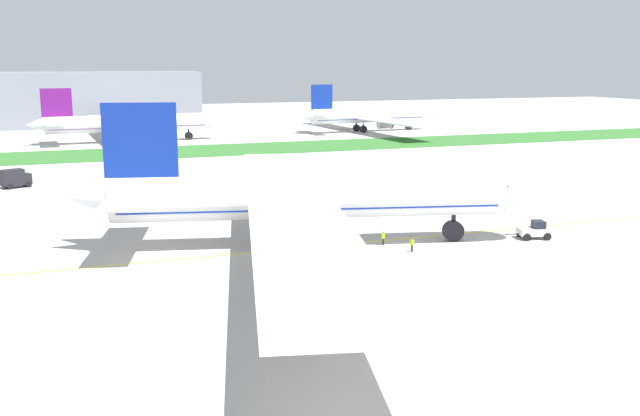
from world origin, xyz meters
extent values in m
plane|color=#ADAAA5|center=(0.00, 0.00, 0.00)|extent=(600.00, 600.00, 0.00)
cube|color=yellow|center=(0.00, 2.12, 0.00)|extent=(280.00, 0.36, 0.01)
cube|color=#2D6628|center=(0.00, 97.35, 0.05)|extent=(320.00, 24.00, 0.10)
cylinder|color=white|center=(5.25, 3.16, 5.73)|extent=(44.49, 15.24, 5.09)
cube|color=navy|center=(5.25, 3.16, 4.84)|extent=(42.66, 14.43, 0.61)
sphere|color=white|center=(28.27, -2.30, 5.73)|extent=(4.84, 4.84, 4.84)
cone|color=white|center=(-18.64, 8.83, 6.11)|extent=(6.45, 5.51, 4.33)
cube|color=navy|center=(-12.94, 7.48, 12.35)|extent=(7.91, 2.35, 8.15)
cube|color=white|center=(-12.63, 12.64, 6.49)|extent=(6.65, 9.06, 0.36)
cube|color=white|center=(-14.98, 2.73, 6.49)|extent=(6.65, 9.06, 0.36)
cube|color=white|center=(8.30, 25.64, 5.09)|extent=(18.78, 41.24, 0.41)
cube|color=white|center=(-2.13, -18.29, 5.09)|extent=(18.78, 41.24, 0.41)
cylinder|color=#B7BABF|center=(7.52, 16.56, 3.55)|extent=(5.35, 3.84, 2.80)
cylinder|color=black|center=(9.87, 16.00, 3.55)|extent=(1.09, 2.96, 2.94)
cylinder|color=#B7BABF|center=(1.25, -9.83, 3.55)|extent=(5.35, 3.84, 2.80)
cylinder|color=black|center=(3.60, -10.39, 3.55)|extent=(1.09, 2.96, 2.94)
cylinder|color=black|center=(21.71, -0.75, 2.20)|extent=(0.53, 0.53, 1.97)
cylinder|color=black|center=(21.71, -0.75, 1.21)|extent=(2.61, 1.62, 2.42)
cylinder|color=black|center=(2.40, 6.58, 2.20)|extent=(0.53, 0.53, 1.97)
cylinder|color=black|center=(2.40, 6.58, 1.21)|extent=(2.61, 1.62, 2.42)
cylinder|color=black|center=(1.17, 1.38, 2.20)|extent=(0.53, 0.53, 1.97)
cylinder|color=black|center=(1.17, 1.38, 1.21)|extent=(2.61, 1.62, 2.42)
cube|color=black|center=(27.52, -2.13, 6.37)|extent=(2.62, 4.13, 0.92)
sphere|color=black|center=(-10.63, 9.50, 6.19)|extent=(0.36, 0.36, 0.36)
sphere|color=black|center=(-7.64, 8.79, 6.19)|extent=(0.36, 0.36, 0.36)
sphere|color=black|center=(-4.65, 8.08, 6.19)|extent=(0.36, 0.36, 0.36)
sphere|color=black|center=(-1.66, 7.36, 6.19)|extent=(0.36, 0.36, 0.36)
sphere|color=black|center=(1.34, 6.65, 6.19)|extent=(0.36, 0.36, 0.36)
sphere|color=black|center=(4.33, 5.94, 6.19)|extent=(0.36, 0.36, 0.36)
sphere|color=black|center=(7.32, 5.23, 6.19)|extent=(0.36, 0.36, 0.36)
sphere|color=black|center=(10.31, 4.52, 6.19)|extent=(0.36, 0.36, 0.36)
sphere|color=black|center=(13.31, 3.81, 6.19)|extent=(0.36, 0.36, 0.36)
sphere|color=black|center=(16.30, 3.10, 6.19)|extent=(0.36, 0.36, 0.36)
sphere|color=black|center=(19.29, 2.39, 6.19)|extent=(0.36, 0.36, 0.36)
sphere|color=black|center=(22.28, 1.68, 6.19)|extent=(0.36, 0.36, 0.36)
cube|color=white|center=(31.38, -3.04, 0.86)|extent=(4.00, 2.88, 0.82)
cube|color=black|center=(31.91, -3.17, 1.72)|extent=(1.63, 1.86, 0.90)
cylinder|color=black|center=(28.75, -2.42, 0.60)|extent=(1.78, 0.53, 0.12)
cylinder|color=black|center=(29.91, -3.78, 0.45)|extent=(0.96, 0.55, 0.90)
cylinder|color=black|center=(30.39, -1.73, 0.45)|extent=(0.96, 0.55, 0.90)
cylinder|color=black|center=(32.37, -4.36, 0.45)|extent=(0.96, 0.55, 0.90)
cylinder|color=black|center=(32.85, -2.31, 0.45)|extent=(0.96, 0.55, 0.90)
cylinder|color=black|center=(13.14, 0.20, 0.42)|extent=(0.12, 0.12, 0.83)
cylinder|color=#BFE519|center=(13.25, 0.30, 1.10)|extent=(0.10, 0.10, 0.53)
cylinder|color=black|center=(12.99, 0.08, 0.42)|extent=(0.12, 0.12, 0.83)
cylinder|color=#BFE519|center=(12.88, -0.02, 1.10)|extent=(0.10, 0.10, 0.53)
cube|color=#BFE519|center=(13.06, 0.14, 1.13)|extent=(0.49, 0.47, 0.59)
sphere|color=tan|center=(13.06, 0.14, 1.54)|extent=(0.23, 0.23, 0.23)
cylinder|color=black|center=(14.79, -3.53, 0.40)|extent=(0.12, 0.12, 0.80)
cylinder|color=#BFE519|center=(14.75, -3.39, 1.06)|extent=(0.09, 0.09, 0.51)
cylinder|color=black|center=(14.84, -3.71, 0.40)|extent=(0.12, 0.12, 0.80)
cylinder|color=#BFE519|center=(14.88, -3.84, 1.06)|extent=(0.09, 0.09, 0.51)
cube|color=#BFE519|center=(14.81, -3.62, 1.08)|extent=(0.34, 0.47, 0.57)
sphere|color=#8C6647|center=(14.81, -3.62, 1.49)|extent=(0.22, 0.22, 0.22)
cube|color=white|center=(-1.03, 44.07, 1.80)|extent=(4.06, 3.38, 2.70)
cube|color=white|center=(-3.13, 44.79, 1.38)|extent=(2.02, 2.60, 1.86)
cube|color=#263347|center=(-3.72, 44.99, 1.75)|extent=(0.73, 1.92, 0.82)
cylinder|color=black|center=(-3.51, 43.66, 0.45)|extent=(0.95, 0.58, 0.90)
cylinder|color=black|center=(-2.74, 45.92, 0.45)|extent=(0.95, 0.58, 0.90)
cylinder|color=black|center=(-0.60, 42.66, 0.45)|extent=(0.95, 0.58, 0.90)
cylinder|color=black|center=(0.18, 44.91, 0.45)|extent=(0.95, 0.58, 0.90)
cube|color=black|center=(-29.42, 56.33, 1.81)|extent=(4.08, 3.37, 2.73)
cube|color=black|center=(-27.37, 57.24, 1.36)|extent=(2.08, 2.42, 1.83)
cube|color=#263347|center=(-26.79, 57.50, 1.73)|extent=(0.80, 1.66, 0.80)
cylinder|color=black|center=(-27.80, 58.21, 0.45)|extent=(0.94, 0.64, 0.90)
cylinder|color=black|center=(-26.94, 56.27, 0.45)|extent=(0.94, 0.64, 0.90)
cylinder|color=black|center=(-30.66, 56.94, 0.45)|extent=(0.94, 0.64, 0.90)
cylinder|color=black|center=(-29.79, 55.00, 0.45)|extent=(0.94, 0.64, 0.90)
cylinder|color=white|center=(-4.38, 123.31, 5.05)|extent=(42.39, 6.86, 4.49)
cube|color=#661472|center=(-4.38, 123.31, 4.27)|extent=(40.69, 6.41, 0.54)
sphere|color=white|center=(17.92, 124.57, 5.05)|extent=(4.27, 4.27, 4.27)
cone|color=white|center=(-27.47, 122.01, 5.39)|extent=(5.15, 4.09, 3.82)
cube|color=#661472|center=(-22.08, 122.31, 10.89)|extent=(7.61, 0.88, 7.19)
cube|color=white|center=(-23.18, 126.75, 5.73)|extent=(5.04, 7.44, 0.31)
cube|color=white|center=(-22.67, 117.78, 5.73)|extent=(5.04, 7.44, 0.31)
cube|color=white|center=(-7.69, 144.39, 4.49)|extent=(11.41, 38.45, 0.36)
cube|color=white|center=(-5.29, 101.98, 4.49)|extent=(11.41, 38.45, 0.36)
cylinder|color=#B7BABF|center=(-5.94, 135.93, 3.13)|extent=(4.40, 2.71, 2.47)
cylinder|color=black|center=(-3.81, 136.05, 3.13)|extent=(0.52, 2.61, 2.59)
cylinder|color=#B7BABF|center=(-4.51, 110.59, 3.13)|extent=(4.40, 2.71, 2.47)
cylinder|color=black|center=(-2.38, 110.71, 3.13)|extent=(0.52, 2.61, 2.59)
cylinder|color=black|center=(11.63, 124.21, 1.94)|extent=(0.47, 0.47, 1.74)
cylinder|color=black|center=(11.63, 124.21, 1.07)|extent=(2.18, 1.08, 2.13)
cylinder|color=black|center=(-7.89, 125.47, 1.94)|extent=(0.47, 0.47, 1.74)
cylinder|color=black|center=(-7.89, 125.47, 1.07)|extent=(2.18, 1.08, 2.13)
cylinder|color=black|center=(-7.62, 120.76, 1.94)|extent=(0.47, 0.47, 1.74)
cylinder|color=black|center=(-7.62, 120.76, 1.07)|extent=(2.18, 1.08, 2.13)
cylinder|color=white|center=(68.05, 129.09, 5.08)|extent=(37.94, 6.97, 4.52)
cube|color=navy|center=(68.05, 129.09, 4.29)|extent=(36.41, 6.51, 0.54)
sphere|color=white|center=(88.11, 130.41, 5.08)|extent=(4.29, 4.29, 4.29)
cone|color=white|center=(47.20, 127.73, 5.42)|extent=(5.21, 4.16, 3.84)
cube|color=navy|center=(52.24, 128.06, 10.96)|extent=(6.81, 0.89, 7.23)
cube|color=white|center=(51.19, 132.52, 5.76)|extent=(4.61, 7.49, 0.32)
cube|color=white|center=(51.78, 123.50, 5.76)|extent=(4.61, 7.49, 0.32)
cube|color=white|center=(64.91, 148.16, 4.52)|extent=(10.50, 34.42, 0.36)
cube|color=white|center=(67.43, 109.78, 4.52)|extent=(10.50, 34.42, 0.36)
cylinder|color=#B7BABF|center=(66.54, 140.62, 3.15)|extent=(4.45, 2.76, 2.49)
cylinder|color=black|center=(68.68, 140.76, 3.15)|extent=(0.54, 2.63, 2.61)
cylinder|color=#B7BABF|center=(68.06, 117.47, 3.15)|extent=(4.45, 2.76, 2.49)
cylinder|color=black|center=(70.20, 117.61, 3.15)|extent=(0.54, 2.63, 2.61)
cylinder|color=black|center=(82.36, 130.03, 1.95)|extent=(0.47, 0.47, 1.75)
cylinder|color=black|center=(82.36, 130.03, 1.07)|extent=(2.20, 1.10, 2.15)
cylinder|color=black|center=(64.89, 131.26, 1.95)|extent=(0.47, 0.47, 1.75)
cylinder|color=black|center=(64.89, 131.26, 1.07)|extent=(2.20, 1.10, 2.15)
cylinder|color=black|center=(65.20, 126.53, 1.95)|extent=(0.47, 0.47, 1.75)
cylinder|color=black|center=(65.20, 126.53, 1.07)|extent=(2.20, 1.10, 2.15)
cube|color=gray|center=(-37.90, 179.32, 9.00)|extent=(123.98, 20.00, 18.00)
camera|label=1|loc=(-20.65, -71.51, 20.49)|focal=39.62mm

